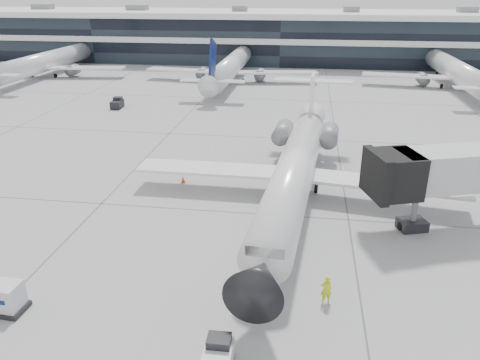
% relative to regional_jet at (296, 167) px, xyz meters
% --- Properties ---
extents(ground, '(220.00, 220.00, 0.00)m').
position_rel_regional_jet_xyz_m(ground, '(-5.73, -3.69, -2.72)').
color(ground, gray).
rests_on(ground, ground).
extents(terminal, '(170.00, 22.00, 10.00)m').
position_rel_regional_jet_xyz_m(terminal, '(-5.73, 78.31, 2.28)').
color(terminal, black).
rests_on(terminal, ground).
extents(bg_jet_left, '(32.00, 40.00, 9.60)m').
position_rel_regional_jet_xyz_m(bg_jet_left, '(-50.73, 51.31, -2.72)').
color(bg_jet_left, white).
rests_on(bg_jet_left, ground).
extents(bg_jet_center, '(32.00, 40.00, 9.60)m').
position_rel_regional_jet_xyz_m(bg_jet_center, '(-13.73, 51.31, -2.72)').
color(bg_jet_center, white).
rests_on(bg_jet_center, ground).
extents(bg_jet_right, '(32.00, 40.00, 9.60)m').
position_rel_regional_jet_xyz_m(bg_jet_right, '(26.27, 51.31, -2.72)').
color(bg_jet_right, white).
rests_on(bg_jet_right, ground).
extents(regional_jet, '(27.67, 34.57, 7.98)m').
position_rel_regional_jet_xyz_m(regional_jet, '(0.00, 0.00, 0.00)').
color(regional_jet, white).
rests_on(regional_jet, ground).
extents(ramp_worker, '(0.73, 0.57, 1.75)m').
position_rel_regional_jet_xyz_m(ramp_worker, '(2.27, -14.19, -1.85)').
color(ramp_worker, '#CCDF17').
rests_on(ramp_worker, ground).
extents(baggage_tug, '(1.37, 2.27, 1.43)m').
position_rel_regional_jet_xyz_m(baggage_tug, '(-2.86, -19.94, -2.08)').
color(baggage_tug, silver).
rests_on(baggage_tug, ground).
extents(cargo_uld, '(2.14, 1.63, 1.69)m').
position_rel_regional_jet_xyz_m(cargo_uld, '(-15.17, -17.48, -1.87)').
color(cargo_uld, black).
rests_on(cargo_uld, ground).
extents(traffic_cone, '(0.48, 0.48, 0.64)m').
position_rel_regional_jet_xyz_m(traffic_cone, '(-10.17, 1.60, -2.42)').
color(traffic_cone, '#FF450D').
rests_on(traffic_cone, ground).
extents(far_tug, '(1.59, 2.52, 1.54)m').
position_rel_regional_jet_xyz_m(far_tug, '(-26.89, 27.72, -2.03)').
color(far_tug, black).
rests_on(far_tug, ground).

